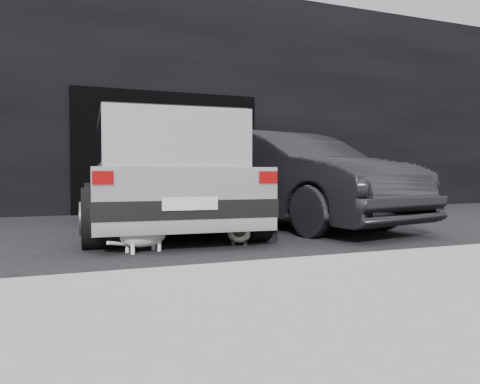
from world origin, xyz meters
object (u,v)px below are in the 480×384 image
object	(u,v)px
silver_hatchback	(161,170)
second_car	(287,179)
cat_siamese	(239,233)
cat_white	(146,235)

from	to	relation	value
silver_hatchback	second_car	xyz separation A→B (m)	(2.04, -0.07, -0.14)
second_car	cat_siamese	bearing A→B (deg)	-145.45
silver_hatchback	cat_siamese	xyz separation A→B (m)	(0.58, -1.68, -0.77)
cat_siamese	cat_white	xyz separation A→B (m)	(-1.12, -0.15, 0.05)
second_car	cat_white	bearing A→B (deg)	-159.06
second_car	silver_hatchback	bearing A→B (deg)	164.60
second_car	cat_white	size ratio (longest dim) A/B	6.23
silver_hatchback	cat_white	distance (m)	2.04
second_car	cat_white	world-z (taller)	second_car
cat_white	silver_hatchback	bearing A→B (deg)	146.57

